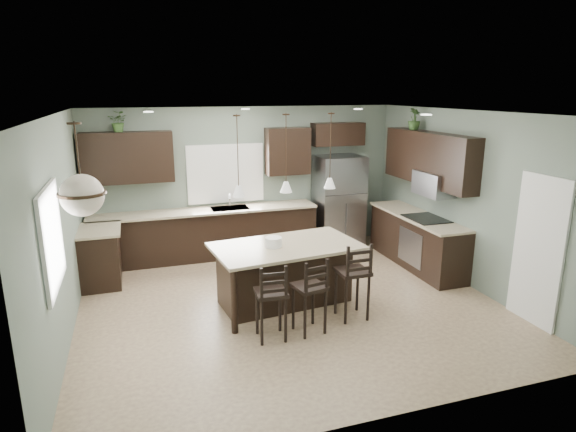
# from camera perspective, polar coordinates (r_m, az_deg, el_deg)

# --- Properties ---
(ground) EXTENTS (6.00, 6.00, 0.00)m
(ground) POSITION_cam_1_polar(r_m,az_deg,el_deg) (7.32, 0.23, -10.33)
(ground) COLOR #9E8466
(ground) RESTS_ON ground
(pantry_door) EXTENTS (0.04, 0.82, 2.04)m
(pantry_door) POSITION_cam_1_polar(r_m,az_deg,el_deg) (7.24, 27.51, -3.71)
(pantry_door) COLOR white
(pantry_door) RESTS_ON ground
(window_back) EXTENTS (1.35, 0.02, 1.00)m
(window_back) POSITION_cam_1_polar(r_m,az_deg,el_deg) (9.32, -7.41, 5.02)
(window_back) COLOR white
(window_back) RESTS_ON room_shell
(window_left) EXTENTS (0.02, 1.10, 1.00)m
(window_left) POSITION_cam_1_polar(r_m,az_deg,el_deg) (5.79, -26.33, -2.40)
(window_left) COLOR white
(window_left) RESTS_ON room_shell
(left_return_cabs) EXTENTS (0.60, 0.90, 0.90)m
(left_return_cabs) POSITION_cam_1_polar(r_m,az_deg,el_deg) (8.45, -21.34, -4.61)
(left_return_cabs) COLOR black
(left_return_cabs) RESTS_ON ground
(left_return_countertop) EXTENTS (0.66, 0.96, 0.04)m
(left_return_countertop) POSITION_cam_1_polar(r_m,az_deg,el_deg) (8.31, -21.50, -1.54)
(left_return_countertop) COLOR #C1B592
(left_return_countertop) RESTS_ON left_return_cabs
(back_lower_cabs) EXTENTS (4.20, 0.60, 0.90)m
(back_lower_cabs) POSITION_cam_1_polar(r_m,az_deg,el_deg) (9.22, -9.60, -2.19)
(back_lower_cabs) COLOR black
(back_lower_cabs) RESTS_ON ground
(back_countertop) EXTENTS (4.20, 0.66, 0.04)m
(back_countertop) POSITION_cam_1_polar(r_m,az_deg,el_deg) (9.08, -9.70, 0.61)
(back_countertop) COLOR #C1B592
(back_countertop) RESTS_ON back_lower_cabs
(sink_inset) EXTENTS (0.70, 0.45, 0.01)m
(sink_inset) POSITION_cam_1_polar(r_m,az_deg,el_deg) (9.15, -6.92, 0.92)
(sink_inset) COLOR gray
(sink_inset) RESTS_ON back_countertop
(faucet) EXTENTS (0.02, 0.02, 0.28)m
(faucet) POSITION_cam_1_polar(r_m,az_deg,el_deg) (9.09, -6.91, 1.76)
(faucet) COLOR silver
(faucet) RESTS_ON back_countertop
(back_upper_left) EXTENTS (1.55, 0.34, 0.90)m
(back_upper_left) POSITION_cam_1_polar(r_m,az_deg,el_deg) (8.95, -18.44, 6.59)
(back_upper_left) COLOR black
(back_upper_left) RESTS_ON room_shell
(back_upper_right) EXTENTS (0.85, 0.34, 0.90)m
(back_upper_right) POSITION_cam_1_polar(r_m,az_deg,el_deg) (9.40, -0.05, 7.69)
(back_upper_right) COLOR black
(back_upper_right) RESTS_ON room_shell
(fridge_header) EXTENTS (1.05, 0.34, 0.45)m
(fridge_header) POSITION_cam_1_polar(r_m,az_deg,el_deg) (9.75, 5.92, 9.64)
(fridge_header) COLOR black
(fridge_header) RESTS_ON room_shell
(right_lower_cabs) EXTENTS (0.60, 2.35, 0.90)m
(right_lower_cabs) POSITION_cam_1_polar(r_m,az_deg,el_deg) (9.02, 14.97, -2.89)
(right_lower_cabs) COLOR black
(right_lower_cabs) RESTS_ON ground
(right_countertop) EXTENTS (0.66, 2.35, 0.04)m
(right_countertop) POSITION_cam_1_polar(r_m,az_deg,el_deg) (8.88, 15.06, -0.01)
(right_countertop) COLOR #C1B592
(right_countertop) RESTS_ON right_lower_cabs
(cooktop) EXTENTS (0.58, 0.75, 0.02)m
(cooktop) POSITION_cam_1_polar(r_m,az_deg,el_deg) (8.65, 16.05, -0.29)
(cooktop) COLOR black
(cooktop) RESTS_ON right_countertop
(wall_oven_front) EXTENTS (0.01, 0.72, 0.60)m
(wall_oven_front) POSITION_cam_1_polar(r_m,az_deg,el_deg) (8.64, 14.24, -3.62)
(wall_oven_front) COLOR gray
(wall_oven_front) RESTS_ON right_lower_cabs
(right_upper_cabs) EXTENTS (0.34, 2.35, 0.90)m
(right_upper_cabs) POSITION_cam_1_polar(r_m,az_deg,el_deg) (8.77, 16.34, 6.59)
(right_upper_cabs) COLOR black
(right_upper_cabs) RESTS_ON room_shell
(microwave) EXTENTS (0.40, 0.75, 0.40)m
(microwave) POSITION_cam_1_polar(r_m,az_deg,el_deg) (8.58, 16.89, 3.67)
(microwave) COLOR gray
(microwave) RESTS_ON right_upper_cabs
(refrigerator) EXTENTS (0.90, 0.74, 1.85)m
(refrigerator) POSITION_cam_1_polar(r_m,az_deg,el_deg) (9.70, 6.02, 1.68)
(refrigerator) COLOR gray
(refrigerator) RESTS_ON ground
(kitchen_island) EXTENTS (2.22, 1.42, 0.92)m
(kitchen_island) POSITION_cam_1_polar(r_m,az_deg,el_deg) (7.13, -0.22, -6.98)
(kitchen_island) COLOR black
(kitchen_island) RESTS_ON ground
(serving_dish) EXTENTS (0.24, 0.24, 0.14)m
(serving_dish) POSITION_cam_1_polar(r_m,az_deg,el_deg) (6.88, -1.74, -3.11)
(serving_dish) COLOR white
(serving_dish) RESTS_ON kitchen_island
(bar_stool_left) EXTENTS (0.41, 0.41, 1.04)m
(bar_stool_left) POSITION_cam_1_polar(r_m,az_deg,el_deg) (6.17, -2.04, -10.03)
(bar_stool_left) COLOR black
(bar_stool_left) RESTS_ON ground
(bar_stool_center) EXTENTS (0.45, 0.45, 1.04)m
(bar_stool_center) POSITION_cam_1_polar(r_m,az_deg,el_deg) (6.33, 2.54, -9.33)
(bar_stool_center) COLOR black
(bar_stool_center) RESTS_ON ground
(bar_stool_right) EXTENTS (0.42, 0.42, 1.12)m
(bar_stool_right) POSITION_cam_1_polar(r_m,az_deg,el_deg) (6.75, 7.64, -7.51)
(bar_stool_right) COLOR black
(bar_stool_right) RESTS_ON ground
(pendant_left) EXTENTS (0.17, 0.17, 1.10)m
(pendant_left) POSITION_cam_1_polar(r_m,az_deg,el_deg) (6.43, -5.97, 7.04)
(pendant_left) COLOR silver
(pendant_left) RESTS_ON room_shell
(pendant_center) EXTENTS (0.17, 0.17, 1.10)m
(pendant_center) POSITION_cam_1_polar(r_m,az_deg,el_deg) (6.68, -0.23, 7.41)
(pendant_center) COLOR white
(pendant_center) RESTS_ON room_shell
(pendant_right) EXTENTS (0.17, 0.17, 1.10)m
(pendant_right) POSITION_cam_1_polar(r_m,az_deg,el_deg) (7.00, 5.05, 7.68)
(pendant_right) COLOR white
(pendant_right) RESTS_ON room_shell
(chandelier) EXTENTS (0.48, 0.48, 0.97)m
(chandelier) POSITION_cam_1_polar(r_m,az_deg,el_deg) (5.34, -23.51, 5.04)
(chandelier) COLOR beige
(chandelier) RESTS_ON room_shell
(plant_back_left) EXTENTS (0.40, 0.38, 0.36)m
(plant_back_left) POSITION_cam_1_polar(r_m,az_deg,el_deg) (8.87, -19.45, 10.53)
(plant_back_left) COLOR #335425
(plant_back_left) RESTS_ON back_upper_left
(plant_right_wall) EXTENTS (0.28, 0.28, 0.39)m
(plant_right_wall) POSITION_cam_1_polar(r_m,az_deg,el_deg) (9.09, 14.74, 11.06)
(plant_right_wall) COLOR #2D4A20
(plant_right_wall) RESTS_ON right_upper_cabs
(room_shell) EXTENTS (6.00, 6.00, 6.00)m
(room_shell) POSITION_cam_1_polar(r_m,az_deg,el_deg) (6.78, 0.24, 2.79)
(room_shell) COLOR slate
(room_shell) RESTS_ON ground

